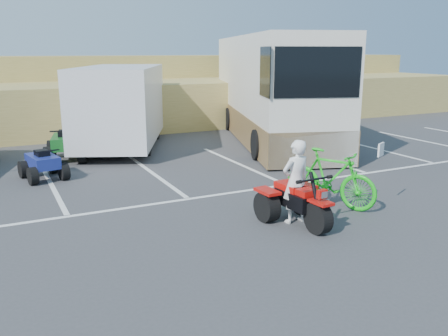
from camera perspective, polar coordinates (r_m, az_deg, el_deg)
name	(u,v)px	position (r m, az deg, el deg)	size (l,w,h in m)	color
ground	(237,234)	(8.97, 1.58, -7.93)	(100.00, 100.00, 0.00)	#3C3C3F
parking_stripes	(195,178)	(12.82, -3.51, -1.20)	(28.00, 5.16, 0.01)	white
grass_embankment	(82,93)	(23.24, -16.75, 8.59)	(40.00, 8.50, 3.10)	#9B8946
red_trike_atv	(299,224)	(9.57, 8.99, -6.69)	(1.22, 1.63, 1.06)	#BC100A
rider	(296,182)	(9.42, 8.62, -1.63)	(0.61, 0.40, 1.68)	white
green_dirt_bike	(330,178)	(10.62, 12.65, -1.18)	(0.60, 2.11, 1.27)	#14BF19
cargo_trailer	(121,104)	(17.13, -12.26, 7.52)	(4.67, 6.51, 2.82)	silver
rv_motorhome	(271,95)	(18.62, 5.67, 8.68)	(5.92, 10.95, 3.83)	silver
quad_atv_blue	(44,179)	(13.62, -20.80, -1.21)	(0.99, 1.33, 0.87)	navy
quad_atv_green	(67,160)	(15.68, -18.36, 0.89)	(1.21, 1.62, 1.06)	#14571D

